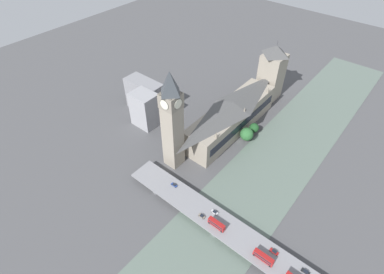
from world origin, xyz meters
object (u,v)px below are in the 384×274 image
at_px(victoria_tower, 272,73).
at_px(clock_tower, 172,119).
at_px(double_decker_bus_lead, 217,224).
at_px(car_northbound_mid, 306,272).
at_px(parliament_hall, 232,116).
at_px(car_northbound_lead, 174,185).
at_px(double_decker_bus_mid, 263,257).
at_px(car_southbound_lead, 215,212).
at_px(car_southbound_mid, 274,252).
at_px(road_bridge, 221,224).
at_px(car_northbound_tail, 202,216).

bearing_deg(victoria_tower, clock_tower, 84.94).
height_order(double_decker_bus_lead, car_northbound_mid, double_decker_bus_lead).
distance_m(parliament_hall, car_northbound_mid, 119.00).
xyz_separation_m(victoria_tower, car_northbound_lead, (-6.76, 132.76, -18.86)).
bearing_deg(clock_tower, car_northbound_lead, 132.24).
bearing_deg(double_decker_bus_mid, car_northbound_mid, -158.41).
xyz_separation_m(car_southbound_lead, car_southbound_mid, (-38.40, -0.46, -0.00)).
bearing_deg(car_northbound_mid, car_northbound_lead, 0.78).
relative_size(victoria_tower, car_northbound_lead, 12.20).
bearing_deg(clock_tower, victoria_tower, -95.06).
xyz_separation_m(double_decker_bus_mid, car_southbound_lead, (35.80, -6.77, -1.85)).
height_order(clock_tower, car_northbound_mid, clock_tower).
distance_m(victoria_tower, car_southbound_mid, 154.06).
relative_size(road_bridge, car_northbound_mid, 30.20).
height_order(victoria_tower, car_southbound_mid, victoria_tower).
bearing_deg(car_southbound_mid, victoria_tower, -59.79).
xyz_separation_m(road_bridge, car_southbound_lead, (6.86, -3.26, 1.68)).
height_order(road_bridge, car_northbound_lead, car_northbound_lead).
xyz_separation_m(parliament_hall, car_northbound_mid, (-93.99, 72.61, -7.34)).
bearing_deg(car_southbound_mid, road_bridge, 6.73).
height_order(road_bridge, car_northbound_mid, car_northbound_mid).
xyz_separation_m(road_bridge, car_southbound_mid, (-31.54, -3.72, 1.68)).
bearing_deg(car_northbound_tail, car_southbound_mid, -170.22).
bearing_deg(car_northbound_tail, road_bridge, -161.84).
bearing_deg(car_northbound_tail, parliament_hall, -66.91).
distance_m(road_bridge, car_northbound_mid, 48.86).
xyz_separation_m(car_northbound_lead, car_northbound_tail, (-27.62, 6.72, 0.06)).
bearing_deg(car_northbound_tail, victoria_tower, -76.15).
xyz_separation_m(parliament_hall, double_decker_bus_lead, (-44.54, 80.27, -5.43)).
relative_size(car_northbound_mid, car_southbound_mid, 0.92).
height_order(road_bridge, car_southbound_lead, car_southbound_lead).
xyz_separation_m(clock_tower, car_northbound_mid, (-104.16, 17.40, -33.27)).
distance_m(car_northbound_lead, car_southbound_lead, 31.79).
height_order(car_northbound_lead, car_southbound_lead, car_southbound_lead).
bearing_deg(clock_tower, double_decker_bus_mid, 163.39).
bearing_deg(parliament_hall, double_decker_bus_lead, 119.03).
bearing_deg(road_bridge, double_decker_bus_lead, 76.56).
distance_m(victoria_tower, double_decker_bus_mid, 158.86).
distance_m(clock_tower, road_bridge, 69.09).
height_order(parliament_hall, clock_tower, clock_tower).
xyz_separation_m(clock_tower, car_southbound_lead, (-48.66, 18.43, -33.25)).
bearing_deg(victoria_tower, parliament_hall, 90.06).
relative_size(clock_tower, car_southbound_mid, 15.16).
xyz_separation_m(double_decker_bus_mid, car_northbound_lead, (67.59, -6.61, -1.92)).
height_order(parliament_hall, car_northbound_mid, parliament_hall).
xyz_separation_m(double_decker_bus_mid, car_southbound_mid, (-2.60, -7.23, -1.85)).
distance_m(double_decker_bus_mid, car_southbound_mid, 7.90).
distance_m(parliament_hall, car_southbound_lead, 83.41).
bearing_deg(double_decker_bus_mid, victoria_tower, -61.92).
distance_m(clock_tower, car_northbound_mid, 110.72).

